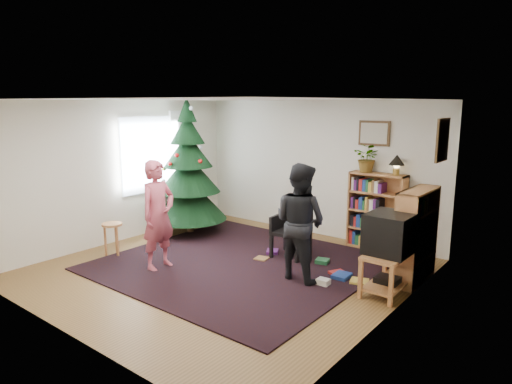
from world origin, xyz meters
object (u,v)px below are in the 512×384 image
Objects in this scene: person_by_chair at (300,222)px; stool at (112,231)px; table_lamp at (397,161)px; christmas_tree at (189,178)px; armchair at (295,226)px; bookshelf_right at (416,235)px; person_standing at (158,215)px; bookshelf_back at (376,211)px; crt_tv at (390,233)px; picture_back at (374,133)px; picture_right at (443,140)px; tv_stand at (388,269)px; potted_plant at (368,158)px.

stool is at bearing 24.54° from person_by_chair.
stool is 1.62× the size of table_lamp.
armchair is at bearing 2.70° from christmas_tree.
person_standing is (-3.18, -1.90, 0.16)m from bookshelf_right.
bookshelf_back is at bearing 45.65° from bookshelf_right.
table_lamp is at bearing 110.03° from crt_tv.
person_by_chair is at bearing -106.82° from table_lamp.
picture_back is 0.65m from table_lamp.
crt_tv is (0.90, -1.64, 0.15)m from bookshelf_back.
armchair is at bearing -118.15° from picture_back.
picture_right is 0.46× the size of bookshelf_right.
picture_back is 3.80m from person_standing.
tv_stand is (1.07, -1.78, -1.63)m from picture_back.
potted_plant is at bearing 44.97° from stool.
person_standing is at bearing -126.64° from bookshelf_back.
armchair is 0.57× the size of person_standing.
bookshelf_right is at bearing 25.33° from stool.
table_lamp is at bearing -0.00° from potted_plant.
christmas_tree is 2.39m from armchair.
armchair is 2.82× the size of table_lamp.
table_lamp is at bearing -0.00° from bookshelf_back.
bookshelf_right is at bearing -54.15° from table_lamp.
christmas_tree is at bearing -8.04° from person_by_chair.
potted_plant reaches higher than stool.
potted_plant is at bearing -87.97° from person_by_chair.
person_by_chair is 3.42× the size of potted_plant.
bookshelf_right is at bearing 79.19° from crt_tv.
christmas_tree is 7.65× the size of table_lamp.
christmas_tree is (-4.35, -0.70, -0.88)m from picture_right.
tv_stand is 1.72× the size of potted_plant.
picture_right reaches higher than bookshelf_right.
christmas_tree is at bearing 93.92° from bookshelf_right.
stool is at bearing -161.72° from tv_stand.
bookshelf_back is at bearing 152.97° from picture_right.
armchair is 1.95m from table_lamp.
bookshelf_back is 1.90m from tv_stand.
potted_plant is at bearing 156.49° from picture_right.
picture_back is at bearing 120.99° from crt_tv.
person_by_chair is at bearing -166.02° from tv_stand.
person_standing is (-2.15, -2.90, 0.16)m from bookshelf_back.
picture_right is 1.79× the size of table_lamp.
person_by_chair reaches higher than armchair.
person_by_chair is at bearing 19.97° from stool.
tv_stand is at bearing -58.95° from picture_back.
tv_stand is 2.32m from potted_plant.
person_by_chair is at bearing -165.99° from crt_tv.
tv_stand is 0.50× the size of person_by_chair.
table_lamp is at bearing 145.44° from picture_right.
person_by_chair is at bearing -136.95° from picture_right.
person_standing is (1.04, -1.61, -0.25)m from christmas_tree.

